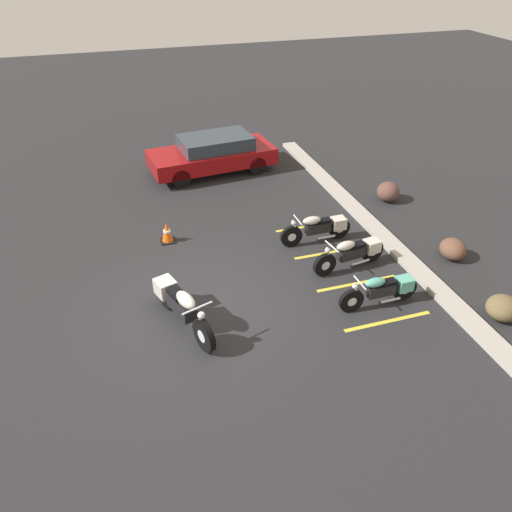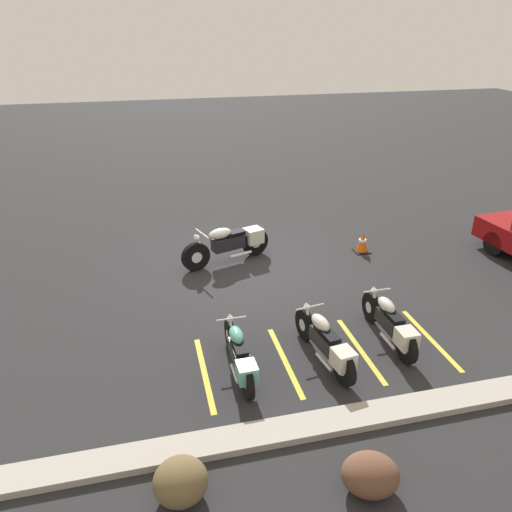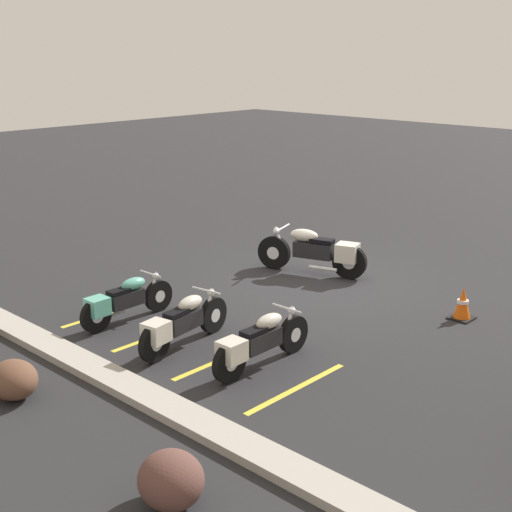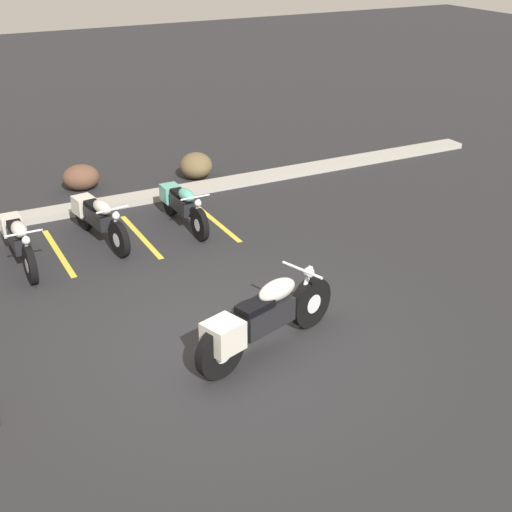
{
  "view_description": "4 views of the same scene",
  "coord_description": "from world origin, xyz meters",
  "px_view_note": "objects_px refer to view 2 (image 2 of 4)",
  "views": [
    {
      "loc": [
        8.77,
        -1.35,
        7.23
      ],
      "look_at": [
        -0.91,
        1.71,
        0.56
      ],
      "focal_mm": 35.0,
      "sensor_mm": 36.0,
      "label": 1
    },
    {
      "loc": [
        2.43,
        10.98,
        5.61
      ],
      "look_at": [
        0.03,
        1.08,
        0.78
      ],
      "focal_mm": 35.0,
      "sensor_mm": 36.0,
      "label": 2
    },
    {
      "loc": [
        -8.63,
        11.02,
        4.66
      ],
      "look_at": [
        0.69,
        1.12,
        0.66
      ],
      "focal_mm": 50.0,
      "sensor_mm": 36.0,
      "label": 3
    },
    {
      "loc": [
        -3.37,
        -7.37,
        5.21
      ],
      "look_at": [
        0.94,
        0.92,
        0.73
      ],
      "focal_mm": 50.0,
      "sensor_mm": 36.0,
      "label": 4
    }
  ],
  "objects_px": {
    "parked_bike_1": "(326,342)",
    "landscape_rock_0": "(370,475)",
    "parked_bike_2": "(239,355)",
    "traffic_cone": "(362,242)",
    "motorcycle_cream_featured": "(231,243)",
    "landscape_rock_2": "(181,481)",
    "parked_bike_0": "(391,323)"
  },
  "relations": [
    {
      "from": "traffic_cone",
      "to": "parked_bike_0",
      "type": "bearing_deg",
      "value": 72.55
    },
    {
      "from": "landscape_rock_0",
      "to": "traffic_cone",
      "type": "distance_m",
      "value": 7.61
    },
    {
      "from": "parked_bike_0",
      "to": "parked_bike_2",
      "type": "height_order",
      "value": "parked_bike_0"
    },
    {
      "from": "motorcycle_cream_featured",
      "to": "parked_bike_2",
      "type": "height_order",
      "value": "motorcycle_cream_featured"
    },
    {
      "from": "parked_bike_2",
      "to": "traffic_cone",
      "type": "bearing_deg",
      "value": -46.05
    },
    {
      "from": "parked_bike_0",
      "to": "landscape_rock_0",
      "type": "bearing_deg",
      "value": 147.98
    },
    {
      "from": "parked_bike_0",
      "to": "parked_bike_2",
      "type": "xyz_separation_m",
      "value": [
        2.98,
        0.26,
        -0.02
      ]
    },
    {
      "from": "parked_bike_0",
      "to": "traffic_cone",
      "type": "bearing_deg",
      "value": -18.11
    },
    {
      "from": "parked_bike_1",
      "to": "parked_bike_2",
      "type": "xyz_separation_m",
      "value": [
        1.57,
        -0.04,
        -0.02
      ]
    },
    {
      "from": "parked_bike_0",
      "to": "parked_bike_1",
      "type": "distance_m",
      "value": 1.44
    },
    {
      "from": "parked_bike_0",
      "to": "landscape_rock_2",
      "type": "bearing_deg",
      "value": 120.18
    },
    {
      "from": "parked_bike_2",
      "to": "traffic_cone",
      "type": "xyz_separation_m",
      "value": [
        -4.23,
        -4.23,
        -0.13
      ]
    },
    {
      "from": "motorcycle_cream_featured",
      "to": "traffic_cone",
      "type": "bearing_deg",
      "value": 157.73
    },
    {
      "from": "parked_bike_1",
      "to": "landscape_rock_0",
      "type": "bearing_deg",
      "value": 162.95
    },
    {
      "from": "parked_bike_2",
      "to": "motorcycle_cream_featured",
      "type": "bearing_deg",
      "value": -10.18
    },
    {
      "from": "motorcycle_cream_featured",
      "to": "parked_bike_1",
      "type": "distance_m",
      "value": 4.61
    },
    {
      "from": "parked_bike_1",
      "to": "landscape_rock_0",
      "type": "distance_m",
      "value": 2.72
    },
    {
      "from": "parked_bike_1",
      "to": "traffic_cone",
      "type": "bearing_deg",
      "value": -40.32
    },
    {
      "from": "parked_bike_0",
      "to": "traffic_cone",
      "type": "relative_size",
      "value": 3.46
    },
    {
      "from": "parked_bike_0",
      "to": "landscape_rock_0",
      "type": "distance_m",
      "value": 3.5
    },
    {
      "from": "parked_bike_1",
      "to": "traffic_cone",
      "type": "height_order",
      "value": "parked_bike_1"
    },
    {
      "from": "landscape_rock_0",
      "to": "traffic_cone",
      "type": "bearing_deg",
      "value": -113.79
    },
    {
      "from": "parked_bike_2",
      "to": "landscape_rock_0",
      "type": "relative_size",
      "value": 2.57
    },
    {
      "from": "landscape_rock_2",
      "to": "traffic_cone",
      "type": "height_order",
      "value": "traffic_cone"
    },
    {
      "from": "motorcycle_cream_featured",
      "to": "parked_bike_0",
      "type": "xyz_separation_m",
      "value": [
        -2.26,
        4.23,
        -0.08
      ]
    },
    {
      "from": "motorcycle_cream_featured",
      "to": "landscape_rock_0",
      "type": "height_order",
      "value": "motorcycle_cream_featured"
    },
    {
      "from": "parked_bike_0",
      "to": "motorcycle_cream_featured",
      "type": "bearing_deg",
      "value": 27.47
    },
    {
      "from": "parked_bike_0",
      "to": "traffic_cone",
      "type": "xyz_separation_m",
      "value": [
        -1.25,
        -3.98,
        -0.15
      ]
    },
    {
      "from": "parked_bike_2",
      "to": "landscape_rock_2",
      "type": "relative_size",
      "value": 2.74
    },
    {
      "from": "landscape_rock_2",
      "to": "traffic_cone",
      "type": "bearing_deg",
      "value": -130.12
    },
    {
      "from": "parked_bike_2",
      "to": "parked_bike_1",
      "type": "bearing_deg",
      "value": -92.61
    },
    {
      "from": "motorcycle_cream_featured",
      "to": "landscape_rock_2",
      "type": "xyz_separation_m",
      "value": [
        1.97,
        6.75,
        -0.22
      ]
    }
  ]
}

